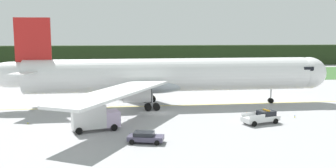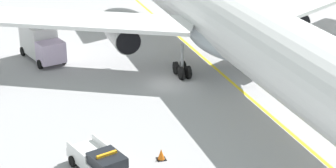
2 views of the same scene
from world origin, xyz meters
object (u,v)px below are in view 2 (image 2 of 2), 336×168
object	(u,v)px
airliner	(235,25)
ops_pickup_truck	(101,163)
apron_cone	(161,154)
catering_truck	(41,42)

from	to	relation	value
airliner	ops_pickup_truck	distance (m)	19.19
ops_pickup_truck	airliner	bearing A→B (deg)	130.89
airliner	apron_cone	size ratio (longest dim) A/B	76.25
catering_truck	apron_cone	bearing A→B (deg)	14.36
ops_pickup_truck	apron_cone	size ratio (longest dim) A/B	7.43
airliner	catering_truck	bearing A→B (deg)	-125.26
airliner	catering_truck	distance (m)	19.49
catering_truck	apron_cone	world-z (taller)	catering_truck
catering_truck	apron_cone	size ratio (longest dim) A/B	8.39
ops_pickup_truck	catering_truck	bearing A→B (deg)	-176.22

